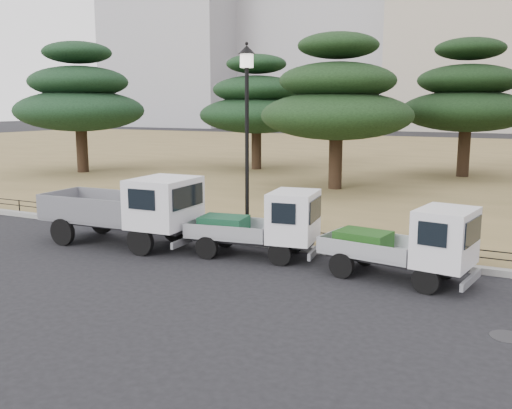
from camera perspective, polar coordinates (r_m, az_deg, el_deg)
The scene contains 14 objects.
ground at distance 13.89m, azimuth -3.77°, elevation -6.57°, with size 220.00×220.00×0.00m, color black.
lawn at distance 42.76m, azimuth 17.71°, elevation 4.30°, with size 120.00×56.00×0.15m, color olive.
curb at distance 16.08m, azimuth 0.97°, elevation -3.95°, with size 120.00×0.25×0.16m, color gray.
truck_large at distance 16.48m, azimuth -12.66°, elevation -0.23°, with size 4.61×2.00×1.98m.
truck_kei_front at distance 14.84m, azimuth 0.69°, elevation -1.96°, with size 3.52×1.87×1.77m.
truck_kei_rear at distance 13.28m, azimuth 14.95°, elevation -3.77°, with size 3.50×1.86×1.75m.
street_lamp at distance 16.22m, azimuth -0.92°, elevation 9.46°, with size 0.48×0.48×5.41m.
pipe_fence at distance 16.13m, azimuth 1.21°, elevation -2.60°, with size 38.00×0.04×0.40m.
tarp_pile at distance 20.31m, azimuth -15.23°, elevation -0.10°, with size 1.49×1.15×0.93m.
manhole at distance 10.97m, azimuth 23.86°, elevation -11.99°, with size 0.60×0.60×0.01m, color #2D2D30.
pine_west_far at distance 33.89m, azimuth -17.24°, elevation 10.16°, with size 7.16×7.16×7.24m.
pine_west_near at distance 33.93m, azimuth 0.04°, elevation 10.06°, with size 6.68×6.68×6.68m.
pine_center_left at distance 26.10m, azimuth 8.09°, elevation 10.32°, with size 6.82×6.82×6.93m.
pine_center_right at distance 32.28m, azimuth 20.36°, elevation 10.02°, with size 6.79×6.79×7.21m.
Camera 1 is at (6.84, -11.43, 3.95)m, focal length 40.00 mm.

